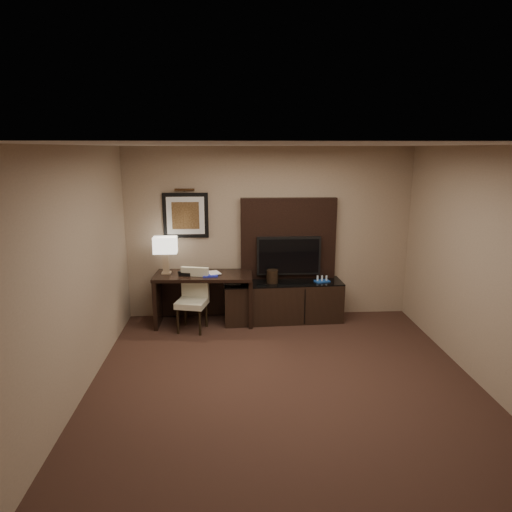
{
  "coord_description": "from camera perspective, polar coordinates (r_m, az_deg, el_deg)",
  "views": [
    {
      "loc": [
        -0.59,
        -4.59,
        2.67
      ],
      "look_at": [
        -0.24,
        1.8,
        1.15
      ],
      "focal_mm": 32.0,
      "sensor_mm": 36.0,
      "label": 1
    }
  ],
  "objects": [
    {
      "name": "wall_right",
      "position": [
        5.55,
        27.79,
        -1.96
      ],
      "size": [
        0.01,
        5.0,
        2.7
      ],
      "primitive_type": "cube",
      "color": "gray",
      "rests_on": "floor"
    },
    {
      "name": "table_lamp",
      "position": [
        7.06,
        -11.23,
        0.16
      ],
      "size": [
        0.4,
        0.28,
        0.59
      ],
      "primitive_type": null,
      "rotation": [
        0.0,
        0.0,
        -0.21
      ],
      "color": "tan",
      "rests_on": "desk"
    },
    {
      "name": "desk",
      "position": [
        7.12,
        -6.51,
        -5.33
      ],
      "size": [
        1.51,
        0.7,
        0.79
      ],
      "primitive_type": "cube",
      "rotation": [
        0.0,
        0.0,
        -0.04
      ],
      "color": "black",
      "rests_on": "floor"
    },
    {
      "name": "desk_chair",
      "position": [
        6.86,
        -8.02,
        -5.77
      ],
      "size": [
        0.52,
        0.57,
        0.87
      ],
      "primitive_type": null,
      "rotation": [
        0.0,
        0.0,
        -0.23
      ],
      "color": "beige",
      "rests_on": "floor"
    },
    {
      "name": "blue_folder",
      "position": [
        6.95,
        -5.77,
        -2.28
      ],
      "size": [
        0.25,
        0.32,
        0.02
      ],
      "primitive_type": "cube",
      "rotation": [
        0.0,
        0.0,
        0.09
      ],
      "color": "#1B24B4",
      "rests_on": "desk"
    },
    {
      "name": "ceiling",
      "position": [
        4.62,
        4.36,
        13.71
      ],
      "size": [
        4.5,
        5.0,
        0.01
      ],
      "primitive_type": "cube",
      "color": "silver",
      "rests_on": "wall_back"
    },
    {
      "name": "ice_bucket",
      "position": [
        7.06,
        2.05,
        -2.55
      ],
      "size": [
        0.21,
        0.21,
        0.2
      ],
      "primitive_type": "cylinder",
      "rotation": [
        0.0,
        0.0,
        -0.2
      ],
      "color": "black",
      "rests_on": "credenza"
    },
    {
      "name": "artwork",
      "position": [
        7.17,
        -8.78,
        5.04
      ],
      "size": [
        0.7,
        0.04,
        0.7
      ],
      "primitive_type": "cube",
      "color": "black",
      "rests_on": "wall_back"
    },
    {
      "name": "tv",
      "position": [
        7.18,
        4.11,
        0.04
      ],
      "size": [
        1.0,
        0.08,
        0.6
      ],
      "primitive_type": "cube",
      "color": "black",
      "rests_on": "tv_wall_panel"
    },
    {
      "name": "floor",
      "position": [
        5.34,
        3.82,
        -16.71
      ],
      "size": [
        4.5,
        5.0,
        0.01
      ],
      "primitive_type": "cube",
      "color": "#321C16",
      "rests_on": "ground"
    },
    {
      "name": "book",
      "position": [
        6.94,
        -6.01,
        -1.37
      ],
      "size": [
        0.17,
        0.09,
        0.24
      ],
      "primitive_type": "imported",
      "rotation": [
        0.0,
        0.0,
        0.38
      ],
      "color": "#B7A290",
      "rests_on": "desk"
    },
    {
      "name": "wall_front",
      "position": [
        2.54,
        11.4,
        -18.24
      ],
      "size": [
        4.5,
        0.01,
        2.7
      ],
      "primitive_type": "cube",
      "color": "gray",
      "rests_on": "floor"
    },
    {
      "name": "picture_light",
      "position": [
        7.09,
        -8.93,
        8.19
      ],
      "size": [
        0.04,
        0.04,
        0.3
      ],
      "primitive_type": "cylinder",
      "color": "#3B2412",
      "rests_on": "wall_back"
    },
    {
      "name": "minibar_tray",
      "position": [
        7.19,
        8.25,
        -2.89
      ],
      "size": [
        0.25,
        0.19,
        0.08
      ],
      "primitive_type": null,
      "rotation": [
        0.0,
        0.0,
        0.29
      ],
      "color": "#18469F",
      "rests_on": "credenza"
    },
    {
      "name": "wall_left",
      "position": [
        5.05,
        -22.18,
        -2.79
      ],
      "size": [
        0.01,
        5.0,
        2.7
      ],
      "primitive_type": "cube",
      "color": "gray",
      "rests_on": "floor"
    },
    {
      "name": "desk_phone",
      "position": [
        6.99,
        -8.71,
        -1.96
      ],
      "size": [
        0.23,
        0.21,
        0.09
      ],
      "primitive_type": null,
      "rotation": [
        0.0,
        0.0,
        -0.3
      ],
      "color": "black",
      "rests_on": "desk"
    },
    {
      "name": "credenza",
      "position": [
        7.23,
        3.39,
        -5.66
      ],
      "size": [
        1.86,
        0.6,
        0.63
      ],
      "primitive_type": "cube",
      "rotation": [
        0.0,
        0.0,
        0.05
      ],
      "color": "black",
      "rests_on": "floor"
    },
    {
      "name": "wall_back",
      "position": [
        7.23,
        1.63,
        2.85
      ],
      "size": [
        4.5,
        0.01,
        2.7
      ],
      "primitive_type": "cube",
      "color": "gray",
      "rests_on": "floor"
    },
    {
      "name": "tv_wall_panel",
      "position": [
        7.22,
        4.04,
        2.15
      ],
      "size": [
        1.5,
        0.12,
        1.3
      ],
      "primitive_type": "cube",
      "color": "black",
      "rests_on": "wall_back"
    }
  ]
}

